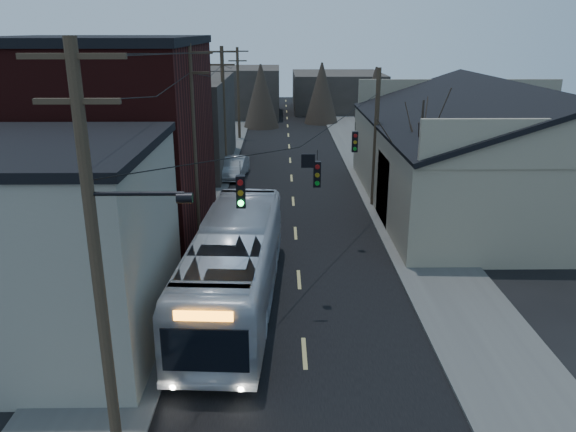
# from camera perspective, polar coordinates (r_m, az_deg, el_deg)

# --- Properties ---
(road_surface) EXTENTS (9.00, 110.00, 0.02)m
(road_surface) POSITION_cam_1_polar(r_m,az_deg,el_deg) (40.25, 0.41, 3.16)
(road_surface) COLOR black
(road_surface) RESTS_ON ground
(sidewalk_left) EXTENTS (4.00, 110.00, 0.12)m
(sidewalk_left) POSITION_cam_1_polar(r_m,az_deg,el_deg) (40.64, -8.81, 3.16)
(sidewalk_left) COLOR #474744
(sidewalk_left) RESTS_ON ground
(sidewalk_right) EXTENTS (4.00, 110.00, 0.12)m
(sidewalk_right) POSITION_cam_1_polar(r_m,az_deg,el_deg) (40.89, 9.57, 3.21)
(sidewalk_right) COLOR #474744
(sidewalk_right) RESTS_ON ground
(building_clapboard) EXTENTS (8.00, 8.00, 7.00)m
(building_clapboard) POSITION_cam_1_polar(r_m,az_deg,el_deg) (20.88, -23.90, -3.15)
(building_clapboard) COLOR gray
(building_clapboard) RESTS_ON ground
(building_brick) EXTENTS (10.00, 12.00, 10.00)m
(building_brick) POSITION_cam_1_polar(r_m,az_deg,el_deg) (30.78, -18.29, 7.00)
(building_brick) COLOR black
(building_brick) RESTS_ON ground
(building_left_far) EXTENTS (9.00, 14.00, 7.00)m
(building_left_far) POSITION_cam_1_polar(r_m,az_deg,el_deg) (46.22, -11.75, 9.20)
(building_left_far) COLOR #2F2A25
(building_left_far) RESTS_ON ground
(warehouse) EXTENTS (16.16, 20.60, 7.73)m
(warehouse) POSITION_cam_1_polar(r_m,az_deg,el_deg) (37.37, 21.01, 4.97)
(warehouse) COLOR #9C9072
(warehouse) RESTS_ON ground
(building_far_left) EXTENTS (10.00, 12.00, 6.00)m
(building_far_left) POSITION_cam_1_polar(r_m,az_deg,el_deg) (74.40, -4.86, 12.49)
(building_far_left) COLOR #2F2A25
(building_far_left) RESTS_ON ground
(building_far_right) EXTENTS (12.00, 14.00, 5.00)m
(building_far_right) POSITION_cam_1_polar(r_m,az_deg,el_deg) (79.62, 5.00, 12.51)
(building_far_right) COLOR #2F2A25
(building_far_right) RESTS_ON ground
(bare_tree) EXTENTS (0.40, 0.40, 7.20)m
(bare_tree) POSITION_cam_1_polar(r_m,az_deg,el_deg) (30.55, 13.12, 4.67)
(bare_tree) COLOR black
(bare_tree) RESTS_ON ground
(utility_lines) EXTENTS (11.24, 45.28, 10.50)m
(utility_lines) POSITION_cam_1_polar(r_m,az_deg,el_deg) (33.53, -4.76, 8.65)
(utility_lines) COLOR #382B1E
(utility_lines) RESTS_ON ground
(bus) EXTENTS (3.66, 12.77, 3.52)m
(bus) POSITION_cam_1_polar(r_m,az_deg,el_deg) (22.28, -5.48, -5.07)
(bus) COLOR #B8BCC5
(bus) RESTS_ON ground
(parked_car) EXTENTS (2.07, 4.82, 1.55)m
(parked_car) POSITION_cam_1_polar(r_m,az_deg,el_deg) (42.47, -5.48, 4.95)
(parked_car) COLOR #929599
(parked_car) RESTS_ON ground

